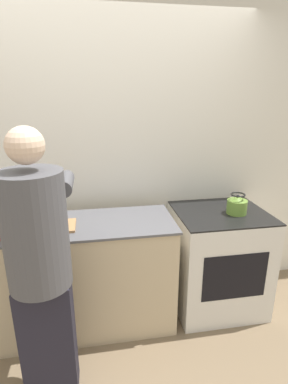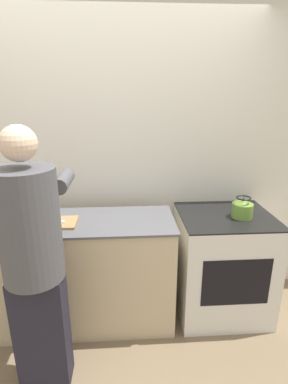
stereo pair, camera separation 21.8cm
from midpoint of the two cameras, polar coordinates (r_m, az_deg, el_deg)
name	(u,v)px [view 1 (the left image)]	position (r m, az deg, el deg)	size (l,w,h in m)	color
ground_plane	(118,343)	(2.61, -7.67, -26.73)	(12.00, 12.00, 0.00)	#7A664C
wall_back	(106,159)	(2.65, -9.55, 6.17)	(8.00, 0.05, 2.60)	silver
counter	(61,278)	(2.58, -17.98, -15.31)	(1.79, 0.58, 0.91)	#C6B28E
oven	(217,259)	(2.76, 11.57, -12.50)	(0.75, 0.67, 0.90)	silver
person	(40,264)	(1.88, -22.43, -12.73)	(0.40, 0.63, 1.69)	#211F2C
cutting_board	(52,227)	(2.32, -19.71, -6.31)	(0.33, 0.23, 0.02)	#A87A4C
knife	(49,227)	(2.30, -20.26, -6.33)	(0.19, 0.08, 0.01)	silver
kettle	(237,205)	(2.53, 14.98, -2.48)	(0.16, 0.16, 0.17)	olive
canister_jar	(8,210)	(2.52, -26.76, -3.21)	(0.13, 0.13, 0.19)	#4C4C51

